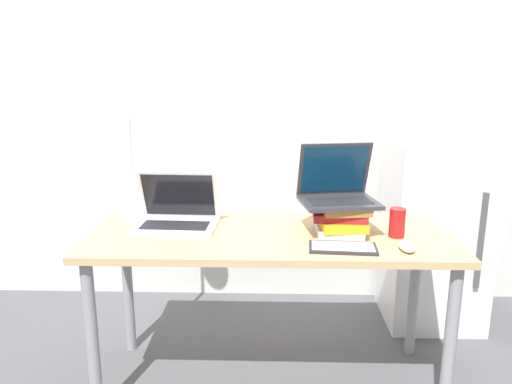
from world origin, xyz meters
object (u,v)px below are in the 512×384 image
laptop_on_books (337,191)px  wireless_keyboard (342,248)px  laptop_left (176,216)px  mouse (406,246)px  mini_fridge (434,234)px  book_stack (340,218)px  desk_lamp (140,116)px  soda_can (396,223)px

laptop_on_books → wireless_keyboard: (0.00, -0.21, -0.18)m
laptop_left → mouse: 0.98m
mouse → mini_fridge: (0.38, 0.83, -0.23)m
wireless_keyboard → mini_fridge: size_ratio=0.27×
book_stack → desk_lamp: desk_lamp is taller
soda_can → wireless_keyboard: bearing=-146.9°
desk_lamp → book_stack: bearing=-10.5°
soda_can → desk_lamp: 1.19m
mouse → desk_lamp: bearing=161.8°
laptop_on_books → mouse: 0.37m
desk_lamp → soda_can: bearing=-10.2°
soda_can → mouse: bearing=-89.8°
laptop_left → soda_can: (0.94, -0.11, 0.01)m
wireless_keyboard → desk_lamp: bearing=157.4°
book_stack → mini_fridge: bearing=45.6°
mouse → desk_lamp: desk_lamp is taller
laptop_on_books → mini_fridge: bearing=44.3°
book_stack → soda_can: size_ratio=2.16×
book_stack → laptop_on_books: bearing=139.9°
wireless_keyboard → desk_lamp: desk_lamp is taller
laptop_left → desk_lamp: bearing=151.9°
book_stack → laptop_on_books: size_ratio=0.76×
book_stack → laptop_on_books: (-0.02, 0.01, 0.11)m
desk_lamp → mini_fridge: desk_lamp is taller
laptop_left → desk_lamp: (-0.16, 0.08, 0.43)m
wireless_keyboard → mini_fridge: bearing=52.6°
book_stack → soda_can: 0.23m
mouse → soda_can: soda_can is taller
laptop_on_books → wireless_keyboard: 0.27m
book_stack → mini_fridge: mini_fridge is taller
mouse → book_stack: bearing=139.1°
soda_can → book_stack: bearing=171.2°
laptop_left → wireless_keyboard: size_ratio=1.36×
wireless_keyboard → mouse: size_ratio=2.40×
desk_lamp → mouse: bearing=-18.2°
soda_can → desk_lamp: size_ratio=0.19×
book_stack → wireless_keyboard: book_stack is taller
mouse → desk_lamp: 1.25m
mini_fridge → desk_lamp: bearing=-162.6°
mouse → laptop_on_books: bearing=139.1°
laptop_left → wireless_keyboard: bearing=-21.4°
laptop_left → mini_fridge: mini_fridge is taller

